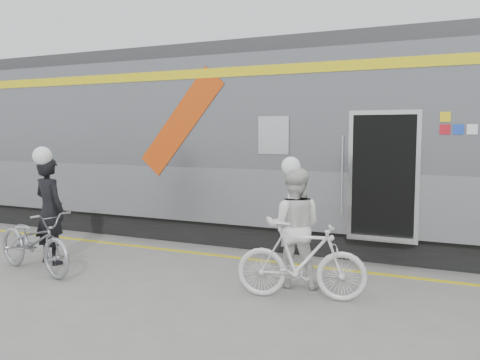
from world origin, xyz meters
The scene contains 9 objects.
ground centered at (0.00, 0.00, 0.00)m, with size 90.00×90.00×0.00m, color slate.
train centered at (-0.26, 4.19, 2.05)m, with size 24.00×3.17×4.10m.
safety_strip centered at (0.00, 2.15, 0.00)m, with size 24.00×0.12×0.01m, color yellow.
man centered at (-3.38, 0.43, 0.94)m, with size 0.69×0.45×1.88m, color black.
bicycle_left centered at (-3.18, -0.12, 0.52)m, with size 0.69×1.97×1.03m, color #96989D.
woman centered at (0.93, 0.98, 0.89)m, with size 0.87×0.68×1.78m, color silver.
bicycle_right centered at (1.23, 0.43, 0.54)m, with size 0.51×1.80×1.08m, color silver.
helmet_man centered at (-3.38, 0.43, 2.04)m, with size 0.33×0.33×0.33m, color white.
helmet_woman centered at (0.93, 0.98, 1.93)m, with size 0.29×0.29×0.29m, color white.
Camera 1 is at (3.36, -6.13, 2.30)m, focal length 38.00 mm.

